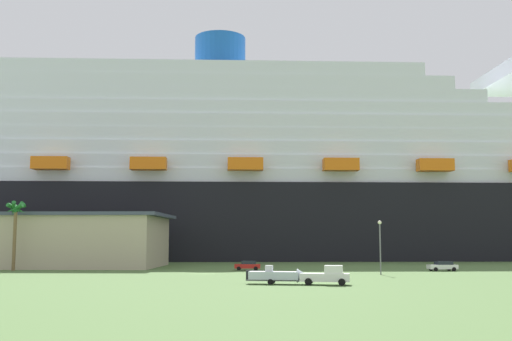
# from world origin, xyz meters

# --- Properties ---
(ground_plane) EXTENTS (600.00, 600.00, 0.00)m
(ground_plane) POSITION_xyz_m (0.00, 30.00, 0.00)
(ground_plane) COLOR #4C6B38
(cruise_ship) EXTENTS (227.17, 46.49, 66.24)m
(cruise_ship) POSITION_xyz_m (23.51, 63.39, 18.73)
(cruise_ship) COLOR black
(cruise_ship) RESTS_ON ground_plane
(pickup_truck) EXTENTS (5.87, 3.05, 2.20)m
(pickup_truck) POSITION_xyz_m (15.91, -23.01, 1.04)
(pickup_truck) COLOR white
(pickup_truck) RESTS_ON ground_plane
(small_boat_on_trailer) EXTENTS (8.00, 2.89, 2.15)m
(small_boat_on_trailer) POSITION_xyz_m (10.52, -22.04, 0.96)
(small_boat_on_trailer) COLOR #595960
(small_boat_on_trailer) RESTS_ON ground_plane
(palm_tree) EXTENTS (3.43, 3.34, 11.45)m
(palm_tree) POSITION_xyz_m (-32.05, 7.63, 9.09)
(palm_tree) COLOR brown
(palm_tree) RESTS_ON ground_plane
(street_lamp) EXTENTS (0.56, 0.56, 7.89)m
(street_lamp) POSITION_xyz_m (26.05, -3.38, 5.15)
(street_lamp) COLOR slate
(street_lamp) RESTS_ON ground_plane
(parked_car_red_hatchback) EXTENTS (4.32, 2.15, 1.58)m
(parked_car_red_hatchback) POSITION_xyz_m (6.46, 8.94, 0.83)
(parked_car_red_hatchback) COLOR red
(parked_car_red_hatchback) RESTS_ON ground_plane
(parked_car_white_van) EXTENTS (4.82, 2.54, 1.58)m
(parked_car_white_van) POSITION_xyz_m (38.13, 6.56, 0.84)
(parked_car_white_van) COLOR white
(parked_car_white_van) RESTS_ON ground_plane
(parked_car_green_wagon) EXTENTS (4.64, 2.11, 1.58)m
(parked_car_green_wagon) POSITION_xyz_m (-23.16, 16.36, 0.83)
(parked_car_green_wagon) COLOR #2D723F
(parked_car_green_wagon) RESTS_ON ground_plane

